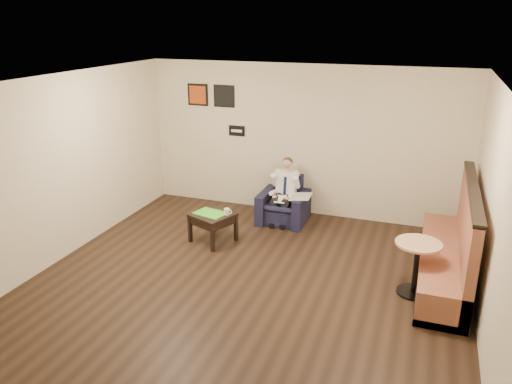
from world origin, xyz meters
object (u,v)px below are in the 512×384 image
(side_table, at_px, (213,228))
(green_folder, at_px, (210,213))
(smartphone, at_px, (223,211))
(armchair, at_px, (284,200))
(seated_man, at_px, (282,195))
(cafe_table, at_px, (416,268))
(coffee_mug, at_px, (227,211))
(banquette, at_px, (447,234))

(side_table, relative_size, green_folder, 1.22)
(smartphone, bearing_deg, green_folder, -103.96)
(armchair, xyz_separation_m, seated_man, (0.00, -0.11, 0.15))
(side_table, height_order, green_folder, green_folder)
(smartphone, bearing_deg, cafe_table, 18.68)
(side_table, bearing_deg, coffee_mug, 11.53)
(armchair, xyz_separation_m, coffee_mug, (-0.62, -1.19, 0.14))
(smartphone, bearing_deg, coffee_mug, -7.10)
(smartphone, bearing_deg, armchair, 88.13)
(armchair, bearing_deg, side_table, -124.88)
(armchair, distance_m, cafe_table, 3.03)
(seated_man, bearing_deg, banquette, -23.46)
(smartphone, distance_m, banquette, 3.51)
(cafe_table, bearing_deg, side_table, 169.40)
(coffee_mug, xyz_separation_m, smartphone, (-0.12, 0.10, -0.05))
(armchair, relative_size, green_folder, 1.69)
(armchair, bearing_deg, green_folder, -125.91)
(coffee_mug, height_order, banquette, banquette)
(seated_man, xyz_separation_m, green_folder, (-0.89, -1.14, -0.05))
(green_folder, bearing_deg, smartphone, 43.88)
(banquette, xyz_separation_m, cafe_table, (-0.36, -0.55, -0.32))
(armchair, xyz_separation_m, side_table, (-0.85, -1.23, -0.16))
(side_table, bearing_deg, seated_man, 52.83)
(coffee_mug, bearing_deg, side_table, -168.47)
(seated_man, relative_size, smartphone, 7.20)
(smartphone, bearing_deg, seated_man, 85.35)
(armchair, height_order, banquette, banquette)
(banquette, bearing_deg, smartphone, 176.65)
(green_folder, height_order, banquette, banquette)
(side_table, height_order, banquette, banquette)
(green_folder, height_order, cafe_table, cafe_table)
(green_folder, bearing_deg, side_table, 11.53)
(green_folder, relative_size, coffee_mug, 4.74)
(armchair, height_order, cafe_table, armchair)
(smartphone, bearing_deg, banquette, 28.81)
(seated_man, bearing_deg, smartphone, -126.99)
(smartphone, distance_m, cafe_table, 3.23)
(side_table, distance_m, smartphone, 0.31)
(seated_man, xyz_separation_m, cafe_table, (2.41, -1.74, -0.18))
(cafe_table, bearing_deg, coffee_mug, 167.74)
(green_folder, xyz_separation_m, cafe_table, (3.30, -0.60, -0.13))
(green_folder, xyz_separation_m, smartphone, (0.16, 0.15, -0.00))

